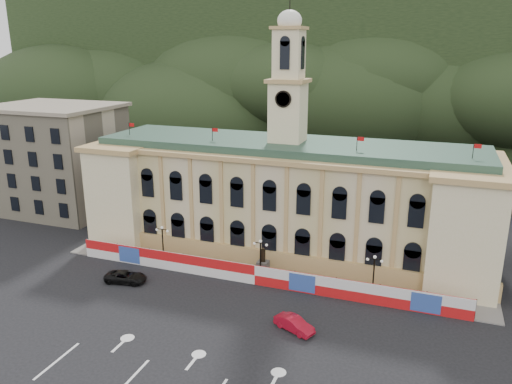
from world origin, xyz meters
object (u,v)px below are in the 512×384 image
(statue, at_px, (263,266))
(red_sedan, at_px, (294,324))
(lamp_center, at_px, (260,255))
(black_suv, at_px, (126,277))

(statue, height_order, red_sedan, statue)
(statue, xyz_separation_m, red_sedan, (7.41, -11.36, -0.45))
(red_sedan, bearing_deg, lamp_center, 59.50)
(lamp_center, distance_m, red_sedan, 12.95)
(lamp_center, bearing_deg, statue, 90.00)
(lamp_center, height_order, red_sedan, lamp_center)
(lamp_center, bearing_deg, black_suv, -155.35)
(statue, bearing_deg, black_suv, -152.33)
(lamp_center, bearing_deg, red_sedan, -54.43)
(statue, height_order, lamp_center, lamp_center)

